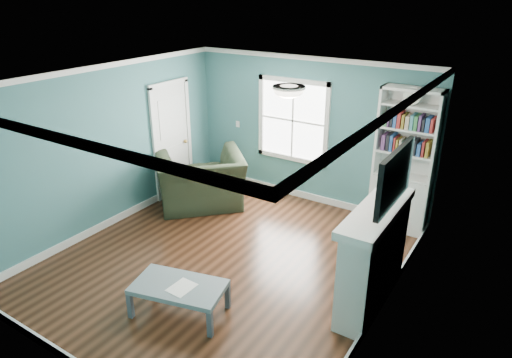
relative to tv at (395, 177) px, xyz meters
The scene contains 13 objects.
floor 2.80m from the tv, behind, with size 5.00×5.00×0.00m, color black.
room_walls 2.21m from the tv, behind, with size 5.00×5.00×5.00m.
trim 2.26m from the tv, behind, with size 4.50×5.00×2.60m.
window 3.40m from the tv, 137.57° to the left, with size 1.40×0.06×1.50m.
bookshelf 2.29m from the tv, 101.57° to the left, with size 0.90×0.35×2.31m.
fireplace 1.10m from the tv, behind, with size 0.44×1.58×1.30m.
tv is the anchor object (origin of this frame).
door 4.63m from the tv, 164.80° to the left, with size 0.12×0.98×2.17m.
ceiling_fixture 1.54m from the tv, behind, with size 0.38×0.38×0.15m.
light_switch 4.38m from the tv, 148.30° to the left, with size 0.08×0.01×0.12m, color white.
recliner 3.94m from the tv, 164.28° to the left, with size 1.48×0.96×1.29m, color black.
coffee_table 2.81m from the tv, 144.18° to the right, with size 1.20×0.84×0.40m.
paper_sheet 2.75m from the tv, 142.84° to the right, with size 0.25×0.32×0.00m, color white.
Camera 1 is at (3.41, -4.51, 3.65)m, focal length 32.00 mm.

